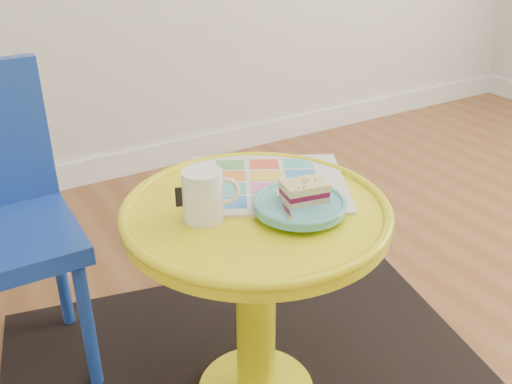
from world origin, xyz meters
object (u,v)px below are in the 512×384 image
mug (204,194)px  plate (300,206)px  newspaper (267,183)px  side_table (256,268)px

mug → plate: mug is taller
newspaper → mug: bearing=-131.5°
side_table → newspaper: bearing=47.0°
newspaper → plate: plate is taller
plate → mug: bearing=154.5°
plate → newspaper: bearing=84.2°
side_table → newspaper: (0.08, 0.09, 0.16)m
newspaper → plate: bearing=-67.3°
newspaper → mug: (-0.20, -0.07, 0.06)m
newspaper → plate: 0.16m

